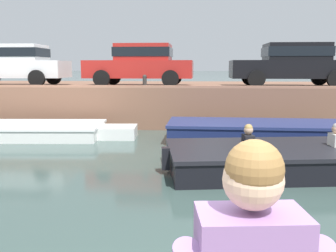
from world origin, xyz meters
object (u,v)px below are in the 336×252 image
at_px(boat_moored_central_navy, 267,132).
at_px(car_leftmost_white, 14,63).
at_px(boat_moored_west_white, 20,131).
at_px(motorboat_passing, 309,159).
at_px(car_left_inner_red, 141,63).
at_px(car_centre_black, 292,63).
at_px(mooring_bollard_mid, 145,81).

bearing_deg(boat_moored_central_navy, car_leftmost_white, 161.33).
bearing_deg(boat_moored_west_white, motorboat_passing, -22.36).
relative_size(motorboat_passing, car_left_inner_red, 1.65).
bearing_deg(car_centre_black, car_left_inner_red, -179.99).
relative_size(boat_moored_west_white, boat_moored_central_navy, 1.07).
height_order(boat_moored_central_navy, mooring_bollard_mid, mooring_bollard_mid).
bearing_deg(car_left_inner_red, boat_moored_central_navy, -36.42).
xyz_separation_m(motorboat_passing, car_leftmost_white, (-9.33, 6.20, 2.03)).
height_order(boat_moored_central_navy, car_leftmost_white, car_leftmost_white).
bearing_deg(boat_moored_west_white, car_centre_black, 18.63).
height_order(boat_moored_west_white, car_centre_black, car_centre_black).
bearing_deg(car_left_inner_red, boat_moored_west_white, -138.38).
distance_m(boat_moored_west_white, motorboat_passing, 8.43).
bearing_deg(car_centre_black, motorboat_passing, -99.94).
bearing_deg(car_leftmost_white, motorboat_passing, -33.61).
relative_size(boat_moored_central_navy, car_left_inner_red, 1.58).
bearing_deg(boat_moored_central_navy, boat_moored_west_white, 179.55).
distance_m(boat_moored_central_navy, car_left_inner_red, 5.52).
bearing_deg(boat_moored_west_white, mooring_bollard_mid, 27.33).
relative_size(motorboat_passing, car_centre_black, 1.54).
xyz_separation_m(boat_moored_west_white, car_centre_black, (8.88, 2.99, 2.08)).
relative_size(boat_moored_west_white, car_leftmost_white, 1.63).
xyz_separation_m(boat_moored_west_white, car_left_inner_red, (3.37, 2.99, 2.08)).
distance_m(boat_moored_west_white, mooring_bollard_mid, 4.36).
bearing_deg(mooring_bollard_mid, car_leftmost_white, 167.90).
height_order(car_leftmost_white, car_centre_black, same).
distance_m(motorboat_passing, car_leftmost_white, 11.39).
xyz_separation_m(boat_moored_central_navy, car_centre_black, (1.38, 3.05, 2.02)).
relative_size(boat_moored_central_navy, mooring_bollard_mid, 14.14).
relative_size(boat_moored_west_white, motorboat_passing, 1.02).
height_order(boat_moored_west_white, car_left_inner_red, car_left_inner_red).
bearing_deg(car_centre_black, boat_moored_central_navy, -114.27).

